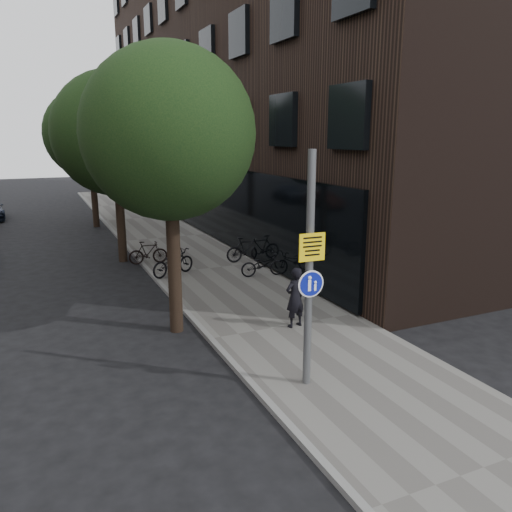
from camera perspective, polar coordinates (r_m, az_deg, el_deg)
ground at (r=11.34m, az=10.64°, el=-14.20°), size 120.00×120.00×0.00m
sidewalk at (r=19.85m, az=-5.33°, el=-1.54°), size 4.50×60.00×0.12m
curb_edge at (r=19.27m, az=-11.67°, el=-2.23°), size 0.15×60.00×0.13m
building_right_dark_brick at (r=33.60m, az=1.38°, el=20.11°), size 12.00×40.00×18.00m
street_tree_near at (r=13.22m, az=-9.74°, el=12.85°), size 4.40×4.40×7.50m
street_tree_mid at (r=21.54m, az=-15.65°, el=12.83°), size 5.00×5.00×7.80m
street_tree_far at (r=30.47m, az=-18.35°, el=12.77°), size 5.00×5.00×7.80m
signpost at (r=10.11m, az=6.09°, el=-1.74°), size 0.56×0.16×4.88m
pedestrian at (r=13.64m, az=4.48°, el=-4.74°), size 0.68×0.52×1.68m
parked_bike_facade_near at (r=18.54m, az=0.79°, el=-0.98°), size 1.75×0.83×0.88m
parked_bike_facade_far at (r=20.65m, az=-1.11°, el=0.77°), size 1.75×0.60×1.04m
parked_bike_curb_near at (r=18.90m, az=-9.47°, el=-0.71°), size 1.99×1.39×0.99m
parked_bike_curb_far at (r=20.76m, az=-12.23°, el=0.39°), size 1.59×0.56×0.94m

